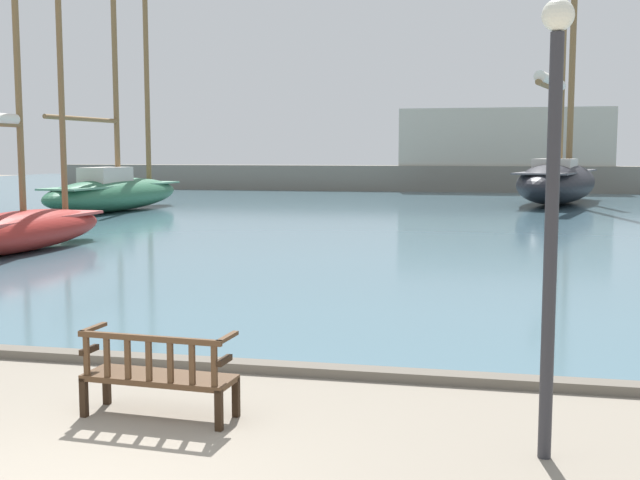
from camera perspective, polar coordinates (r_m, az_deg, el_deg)
The scene contains 8 objects.
harbor_water at distance 49.86m, azimuth 8.32°, elevation 3.10°, with size 100.00×80.00×0.08m, color slate.
quay_edge_kerb at distance 10.48m, azimuth -7.45°, elevation -8.75°, with size 40.00×0.30×0.12m, color #675F54.
park_bench at distance 8.61m, azimuth -11.46°, elevation -9.32°, with size 1.63×0.63×0.92m.
sailboat_mid_starboard at distance 37.64m, azimuth -14.36°, elevation 3.55°, with size 3.23×10.62×13.17m.
sailboat_centre_channel at distance 23.04m, azimuth -20.62°, elevation 1.25°, with size 2.01×7.53×10.29m.
sailboat_distant_harbor at distance 43.25m, azimuth 16.54°, elevation 4.42°, with size 6.11×12.31×17.13m.
lamp_post at distance 7.33m, azimuth 16.22°, elevation 3.79°, with size 0.28×0.28×4.08m.
far_breakwater at distance 55.26m, azimuth 10.02°, elevation 5.17°, with size 55.88×2.40×5.64m.
Camera 1 is at (3.45, -5.66, 2.77)m, focal length 45.00 mm.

